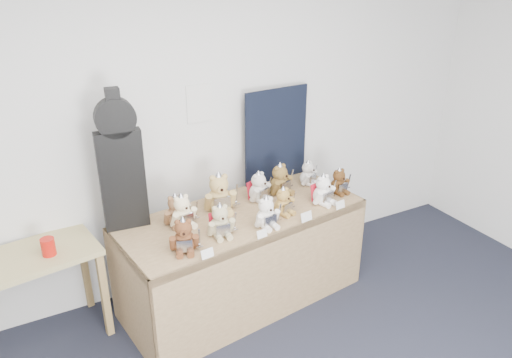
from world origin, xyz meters
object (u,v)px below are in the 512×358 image
red_cup (48,247)px  teddy_back_centre_right (259,188)px  teddy_back_far_left (176,211)px  teddy_front_left (220,222)px  teddy_back_right (280,181)px  guitar_case (121,163)px  teddy_front_end (339,182)px  teddy_front_right (283,202)px  teddy_front_far_right (323,191)px  teddy_back_left (183,212)px  teddy_back_end (308,174)px  teddy_front_far_left (184,237)px  teddy_front_centre (267,214)px  display_table (248,237)px  teddy_back_centre_left (219,194)px  side_table (32,271)px

red_cup → teddy_back_centre_right: 1.59m
teddy_back_far_left → red_cup: bearing=178.6°
teddy_front_left → teddy_back_right: (0.71, 0.38, 0.01)m
guitar_case → teddy_front_end: size_ratio=4.27×
teddy_front_right → teddy_back_far_left: size_ratio=0.90×
teddy_front_far_right → teddy_back_left: (-1.10, 0.18, 0.00)m
red_cup → teddy_back_end: teddy_back_end is taller
teddy_front_far_left → teddy_front_far_right: bearing=24.9°
teddy_front_end → teddy_back_end: size_ratio=1.01×
teddy_front_centre → teddy_back_right: size_ratio=0.89×
display_table → teddy_front_end: teddy_front_end is taller
red_cup → teddy_front_centre: (1.44, -0.44, 0.09)m
teddy_back_right → teddy_front_left: bearing=-171.0°
teddy_front_far_left → teddy_back_left: 0.34m
teddy_front_far_right → teddy_back_centre_right: (-0.42, 0.28, 0.00)m
teddy_front_far_right → teddy_front_left: bearing=171.2°
guitar_case → teddy_back_end: (1.55, -0.02, -0.40)m
teddy_front_far_left → teddy_back_centre_left: bearing=61.1°
red_cup → teddy_back_right: bearing=-0.6°
teddy_back_left → teddy_back_far_left: size_ratio=1.05×
red_cup → teddy_front_right: teddy_front_right is taller
side_table → teddy_front_centre: 1.67m
display_table → teddy_back_end: teddy_back_end is taller
display_table → teddy_front_far_right: bearing=-13.4°
teddy_front_far_right → side_table: bearing=156.6°
teddy_front_far_right → teddy_back_left: 1.12m
display_table → guitar_case: size_ratio=1.94×
teddy_front_left → teddy_front_far_right: bearing=10.5°
teddy_back_right → teddy_front_far_right: bearing=-74.6°
teddy_front_centre → teddy_front_far_right: bearing=7.4°
side_table → teddy_back_far_left: bearing=-17.5°
teddy_back_end → teddy_back_right: bearing=160.6°
teddy_back_centre_left → teddy_back_centre_right: 0.35m
teddy_front_end → teddy_back_far_left: bearing=169.9°
teddy_front_centre → guitar_case: bearing=148.0°
guitar_case → teddy_back_left: bearing=-21.8°
teddy_front_left → teddy_back_far_left: teddy_front_left is taller
teddy_front_far_right → teddy_back_right: 0.37m
display_table → teddy_front_centre: teddy_front_centre is taller
teddy_front_right → teddy_front_centre: bearing=-166.9°
teddy_front_far_right → teddy_front_far_left: bearing=173.4°
teddy_front_left → teddy_back_far_left: size_ratio=1.02×
teddy_front_far_left → teddy_front_end: bearing=27.5°
teddy_back_centre_right → teddy_back_far_left: teddy_back_centre_right is taller
display_table → teddy_front_centre: (0.06, -0.18, 0.27)m
teddy_front_end → teddy_back_far_left: (-1.36, 0.14, 0.01)m
display_table → red_cup: 1.41m
teddy_back_centre_left → teddy_front_far_right: bearing=-11.1°
teddy_back_centre_right → teddy_back_left: bearing=165.9°
teddy_front_left → red_cup: bearing=166.2°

